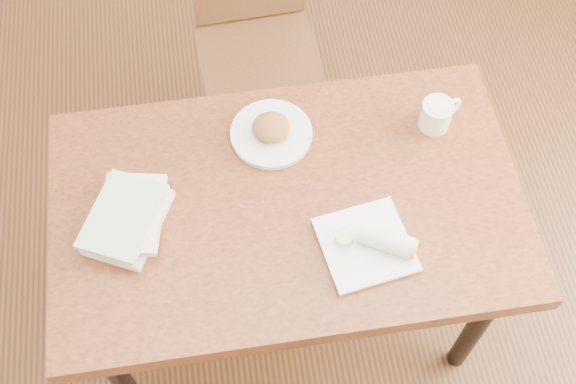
{
  "coord_description": "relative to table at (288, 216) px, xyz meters",
  "views": [
    {
      "loc": [
        -0.15,
        -0.95,
        2.46
      ],
      "look_at": [
        0.0,
        0.0,
        0.8
      ],
      "focal_mm": 45.0,
      "sensor_mm": 36.0,
      "label": 1
    }
  ],
  "objects": [
    {
      "name": "chair_far",
      "position": [
        0.01,
        0.83,
        -0.12
      ],
      "size": [
        0.44,
        0.44,
        0.95
      ],
      "color": "#4E2F16",
      "rests_on": "ground"
    },
    {
      "name": "plate_scone",
      "position": [
        -0.01,
        0.22,
        0.11
      ],
      "size": [
        0.24,
        0.24,
        0.07
      ],
      "color": "white",
      "rests_on": "table"
    },
    {
      "name": "ground",
      "position": [
        0.0,
        0.0,
        -0.67
      ],
      "size": [
        4.0,
        5.0,
        0.01
      ],
      "primitive_type": "cube",
      "color": "#472814",
      "rests_on": "ground"
    },
    {
      "name": "table",
      "position": [
        0.0,
        0.0,
        0.0
      ],
      "size": [
        1.29,
        0.78,
        0.75
      ],
      "color": "brown",
      "rests_on": "ground"
    },
    {
      "name": "plate_burrito",
      "position": [
        0.2,
        -0.17,
        0.11
      ],
      "size": [
        0.26,
        0.26,
        0.08
      ],
      "color": "white",
      "rests_on": "table"
    },
    {
      "name": "coffee_mug",
      "position": [
        0.46,
        0.19,
        0.13
      ],
      "size": [
        0.13,
        0.09,
        0.09
      ],
      "color": "white",
      "rests_on": "table"
    },
    {
      "name": "book_stack",
      "position": [
        -0.43,
        -0.0,
        0.12
      ],
      "size": [
        0.26,
        0.29,
        0.06
      ],
      "color": "white",
      "rests_on": "table"
    }
  ]
}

